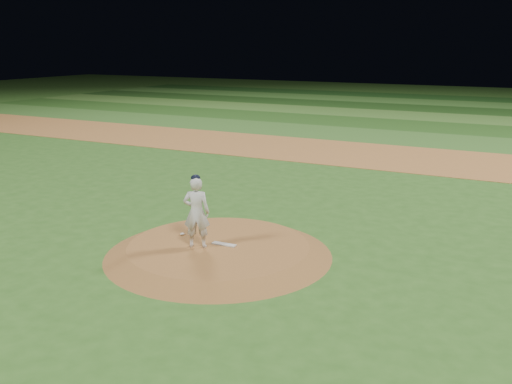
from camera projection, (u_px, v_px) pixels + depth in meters
name	position (u px, v px, depth m)	size (l,w,h in m)	color
ground	(219.00, 254.00, 13.87)	(120.00, 120.00, 0.00)	#2D5B1D
infield_dirt_band	(376.00, 155.00, 25.93)	(70.00, 6.00, 0.02)	#A06531
outfield_stripe_0	(403.00, 138.00, 30.67)	(70.00, 5.00, 0.02)	#356625
outfield_stripe_1	(422.00, 126.00, 34.98)	(70.00, 5.00, 0.02)	#234D18
outfield_stripe_2	(437.00, 117.00, 39.28)	(70.00, 5.00, 0.02)	#3F6F28
outfield_stripe_3	(449.00, 110.00, 43.59)	(70.00, 5.00, 0.02)	#1B3F14
outfield_stripe_4	(458.00, 104.00, 47.90)	(70.00, 5.00, 0.02)	#376D27
outfield_stripe_5	(466.00, 99.00, 52.21)	(70.00, 5.00, 0.02)	#1A4516
pitchers_mound	(219.00, 249.00, 13.84)	(5.50, 5.50, 0.25)	brown
pitching_rubber	(224.00, 244.00, 13.78)	(0.61, 0.15, 0.03)	beige
rosin_bag	(182.00, 234.00, 14.47)	(0.11, 0.11, 0.06)	white
pitcher_on_mound	(197.00, 212.00, 13.44)	(0.74, 0.62, 1.78)	silver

